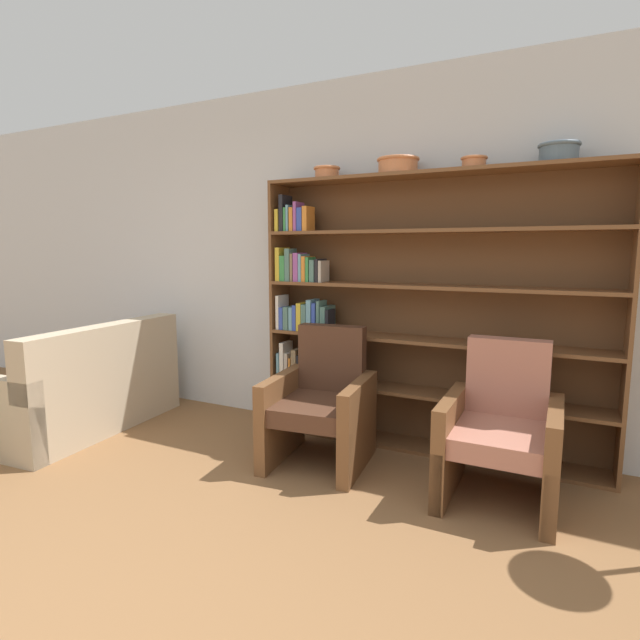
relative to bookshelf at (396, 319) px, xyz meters
The scene contains 9 objects.
wall_back 0.58m from the bookshelf, 154.31° to the left, with size 12.00×0.06×2.75m.
bookshelf is the anchor object (origin of this frame).
bowl_brass 1.23m from the bookshelf, behind, with size 0.20×0.20×0.09m.
bowl_sage 1.10m from the bookshelf, 102.00° to the right, with size 0.30×0.30×0.11m.
bowl_olive 1.20m from the bookshelf, ahead, with size 0.17×0.17×0.08m.
bowl_terracotta 1.50m from the bookshelf, ahead, with size 0.25×0.25×0.12m.
couch 2.62m from the bookshelf, 160.62° to the right, with size 0.98×1.59×0.87m.
armchair_leather 0.85m from the bookshelf, 122.75° to the right, with size 0.71×0.75×0.92m.
armchair_cushioned 1.13m from the bookshelf, 33.14° to the right, with size 0.65×0.69×0.92m.
Camera 1 is at (1.49, -0.87, 1.46)m, focal length 28.00 mm.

